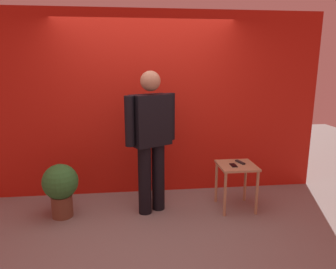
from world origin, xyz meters
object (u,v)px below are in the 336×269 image
side_table (236,172)px  potted_plant (61,186)px  standing_person (151,136)px  tv_remote (240,162)px  cell_phone (233,165)px

side_table → potted_plant: size_ratio=0.89×
standing_person → potted_plant: 1.29m
tv_remote → side_table: bearing=-152.8°
tv_remote → potted_plant: bearing=164.5°
tv_remote → potted_plant: size_ratio=0.25×
cell_phone → potted_plant: potted_plant is taller
cell_phone → tv_remote: bearing=39.5°
standing_person → tv_remote: 1.25m
side_table → cell_phone: cell_phone is taller
cell_phone → potted_plant: 2.20m
cell_phone → potted_plant: size_ratio=0.21×
standing_person → cell_phone: 1.13m
standing_person → cell_phone: bearing=-4.6°
standing_person → cell_phone: size_ratio=12.61×
cell_phone → tv_remote: tv_remote is taller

